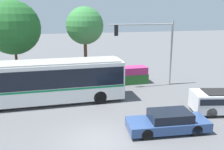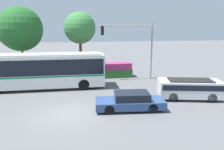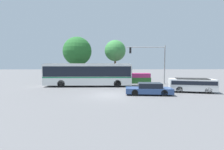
# 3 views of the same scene
# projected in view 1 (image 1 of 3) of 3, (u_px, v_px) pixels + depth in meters

# --- Properties ---
(ground_plane) EXTENTS (140.00, 140.00, 0.00)m
(ground_plane) POSITION_uv_depth(u_px,v_px,m) (99.00, 141.00, 12.89)
(ground_plane) COLOR #5B5B5E
(city_bus) EXTENTS (12.05, 2.72, 3.21)m
(city_bus) POSITION_uv_depth(u_px,v_px,m) (44.00, 80.00, 17.91)
(city_bus) COLOR silver
(city_bus) RESTS_ON ground
(sedan_foreground) EXTENTS (4.83, 2.19, 1.23)m
(sedan_foreground) POSITION_uv_depth(u_px,v_px,m) (168.00, 122.00, 13.81)
(sedan_foreground) COLOR navy
(sedan_foreground) RESTS_ON ground
(traffic_light_pole) EXTENTS (6.17, 0.24, 6.02)m
(traffic_light_pole) POSITION_uv_depth(u_px,v_px,m) (155.00, 42.00, 21.72)
(traffic_light_pole) COLOR gray
(traffic_light_pole) RESTS_ON ground
(flowering_hedge) EXTENTS (6.44, 1.46, 1.61)m
(flowering_hedge) POSITION_uv_depth(u_px,v_px,m) (115.00, 76.00, 22.94)
(flowering_hedge) COLOR #286028
(flowering_hedge) RESTS_ON ground
(street_tree_left) EXTENTS (5.02, 5.02, 7.87)m
(street_tree_left) POSITION_uv_depth(u_px,v_px,m) (13.00, 28.00, 22.15)
(street_tree_left) COLOR brown
(street_tree_left) RESTS_ON ground
(street_tree_centre) EXTENTS (3.72, 3.72, 7.32)m
(street_tree_centre) POSITION_uv_depth(u_px,v_px,m) (85.00, 26.00, 23.69)
(street_tree_centre) COLOR brown
(street_tree_centre) RESTS_ON ground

